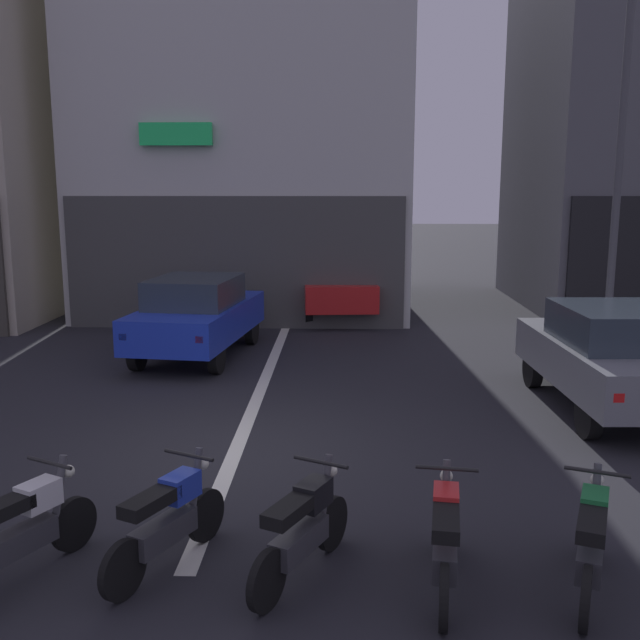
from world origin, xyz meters
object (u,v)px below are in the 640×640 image
Objects in this scene: street_lamp at (622,131)px; motorcycle_black_row_centre at (303,528)px; motorcycle_white_row_leftmost at (23,529)px; motorcycle_red_row_right_mid at (445,538)px; motorcycle_green_row_rightmost at (591,541)px; car_grey_parked_kerbside at (611,355)px; car_red_down_street at (336,284)px; car_blue_crossing_near at (197,314)px; motorcycle_blue_row_left_mid at (168,519)px.

street_lamp reaches higher than motorcycle_black_row_centre.
motorcycle_white_row_leftmost is at bearing -135.30° from street_lamp.
motorcycle_red_row_right_mid is 1.05× the size of motorcycle_green_row_rightmost.
motorcycle_red_row_right_mid is at bearing -122.25° from car_grey_parked_kerbside.
motorcycle_black_row_centre is (2.45, 0.09, 0.00)m from motorcycle_white_row_leftmost.
motorcycle_white_row_leftmost and motorcycle_red_row_right_mid have the same top height.
car_red_down_street is 2.78× the size of motorcycle_white_row_leftmost.
motorcycle_green_row_rightmost is (1.23, -0.02, 0.00)m from motorcycle_red_row_right_mid.
motorcycle_black_row_centre is at bearing -90.70° from car_red_down_street.
car_blue_crossing_near is 2.80× the size of motorcycle_blue_row_left_mid.
motorcycle_black_row_centre is 0.97× the size of motorcycle_green_row_rightmost.
motorcycle_blue_row_left_mid is (-5.68, -4.84, -0.43)m from car_grey_parked_kerbside.
car_red_down_street reaches higher than motorcycle_blue_row_left_mid.
car_blue_crossing_near reaches higher than motorcycle_green_row_rightmost.
street_lamp is at bearing 69.62° from motorcycle_green_row_rightmost.
street_lamp is 4.38× the size of motorcycle_red_row_right_mid.
street_lamp reaches higher than car_grey_parked_kerbside.
car_grey_parked_kerbside is 6.06m from motorcycle_red_row_right_mid.
car_red_down_street is at bearing 133.80° from street_lamp.
motorcycle_black_row_centre is at bearing 176.20° from motorcycle_green_row_rightmost.
car_red_down_street is 2.78× the size of motorcycle_black_row_centre.
car_red_down_street is (2.75, 4.69, 0.00)m from car_blue_crossing_near.
motorcycle_blue_row_left_mid is at bearing -131.25° from street_lamp.
car_blue_crossing_near is at bearing 114.23° from motorcycle_red_row_right_mid.
motorcycle_red_row_right_mid is at bearing -0.81° from motorcycle_white_row_leftmost.
street_lamp is 10.72m from motorcycle_blue_row_left_mid.
car_red_down_street is at bearing 83.87° from motorcycle_blue_row_left_mid.
car_blue_crossing_near is 5.44m from car_red_down_street.
motorcycle_white_row_leftmost is 3.68m from motorcycle_red_row_right_mid.
street_lamp is at bearing 71.35° from car_grey_parked_kerbside.
car_red_down_street reaches higher than motorcycle_green_row_rightmost.
motorcycle_black_row_centre and motorcycle_green_row_rightmost have the same top height.
car_grey_parked_kerbside is 0.98× the size of car_red_down_street.
car_grey_parked_kerbside is at bearing 36.25° from motorcycle_white_row_leftmost.
car_grey_parked_kerbside is at bearing 57.75° from motorcycle_red_row_right_mid.
car_red_down_street is 0.58× the size of street_lamp.
street_lamp reaches higher than motorcycle_red_row_right_mid.
street_lamp is 4.78× the size of motorcycle_black_row_centre.
motorcycle_black_row_centre is 2.46m from motorcycle_green_row_rightmost.
motorcycle_black_row_centre is at bearing -125.04° from street_lamp.
motorcycle_black_row_centre is at bearing -72.71° from car_blue_crossing_near.
motorcycle_white_row_leftmost is (-6.90, -5.06, -0.43)m from car_grey_parked_kerbside.
street_lamp is 10.11m from motorcycle_black_row_centre.
car_red_down_street is at bearing 99.86° from motorcycle_green_row_rightmost.
car_red_down_street is (-4.29, 8.06, 0.00)m from car_grey_parked_kerbside.
motorcycle_white_row_leftmost is (0.14, -8.43, -0.43)m from car_blue_crossing_near.
car_red_down_street is at bearing 59.60° from car_blue_crossing_near.
car_red_down_street is 2.76× the size of motorcycle_blue_row_left_mid.
motorcycle_blue_row_left_mid is at bearing -96.13° from car_red_down_street.
motorcycle_white_row_leftmost is at bearing 179.19° from motorcycle_red_row_right_mid.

